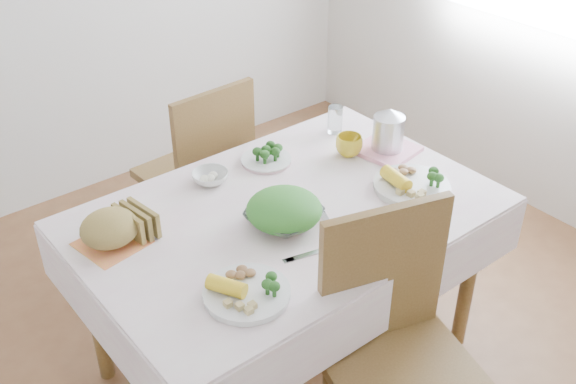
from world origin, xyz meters
TOP-DOWN VIEW (x-y plane):
  - floor at (0.00, 0.00)m, footprint 3.60×3.60m
  - dining_table at (0.00, 0.00)m, footprint 1.40×0.90m
  - tablecloth at (0.00, 0.00)m, footprint 1.50×1.00m
  - chair_far at (0.10, 0.84)m, footprint 0.46×0.46m
  - salad_bowl at (-0.07, -0.07)m, footprint 0.30×0.30m
  - dinner_plate_left at (-0.39, -0.29)m, footprint 0.30×0.30m
  - dinner_plate_right at (0.46, -0.19)m, footprint 0.40×0.40m
  - broccoli_plate at (0.15, 0.32)m, footprint 0.21×0.21m
  - napkin at (-0.59, 0.21)m, footprint 0.24×0.24m
  - bread_loaf at (-0.59, 0.21)m, footprint 0.24×0.23m
  - fruit_bowl at (-0.11, 0.33)m, footprint 0.18×0.18m
  - yellow_mug at (0.45, 0.15)m, footprint 0.13×0.13m
  - glass_tumbler at (0.54, 0.34)m, footprint 0.08×0.08m
  - pink_tray at (0.59, 0.07)m, footprint 0.26×0.26m
  - electric_kettle at (0.59, 0.07)m, footprint 0.15×0.15m
  - fork_right at (0.06, -0.17)m, footprint 0.10×0.20m
  - knife at (-0.10, -0.25)m, footprint 0.18×0.06m

SIDE VIEW (x-z plane):
  - floor at x=0.00m, z-range 0.00..0.00m
  - dining_table at x=0.00m, z-range 0.00..0.75m
  - chair_far at x=0.10m, z-range -0.02..0.95m
  - tablecloth at x=0.00m, z-range 0.75..0.76m
  - napkin at x=-0.59m, z-range 0.76..0.77m
  - fork_right at x=0.06m, z-range 0.76..0.77m
  - knife at x=-0.10m, z-range 0.76..0.77m
  - pink_tray at x=0.59m, z-range 0.76..0.78m
  - broccoli_plate at x=0.15m, z-range 0.76..0.78m
  - dinner_plate_left at x=-0.39m, z-range 0.76..0.78m
  - dinner_plate_right at x=0.46m, z-range 0.76..0.79m
  - fruit_bowl at x=-0.11m, z-range 0.76..0.81m
  - salad_bowl at x=-0.07m, z-range 0.76..0.82m
  - yellow_mug at x=0.45m, z-range 0.76..0.85m
  - bread_loaf at x=-0.59m, z-range 0.76..0.88m
  - glass_tumbler at x=0.54m, z-range 0.77..0.89m
  - electric_kettle at x=0.59m, z-range 0.79..0.97m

